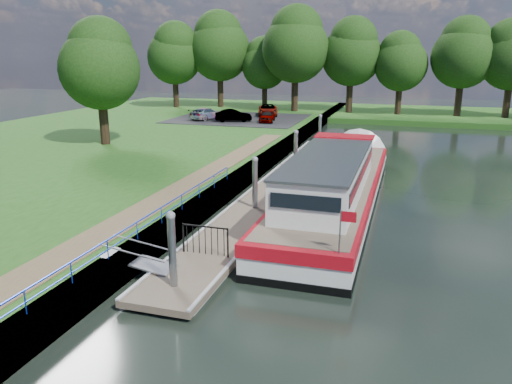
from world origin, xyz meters
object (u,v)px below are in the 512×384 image
(car_a, at_px, (267,116))
(car_b, at_px, (233,115))
(car_c, at_px, (206,114))
(car_d, at_px, (268,110))
(pontoon, at_px, (278,189))
(barge, at_px, (337,185))

(car_a, relative_size, car_b, 0.91)
(car_c, bearing_deg, car_d, -120.18)
(pontoon, relative_size, car_c, 7.00)
(barge, relative_size, car_d, 4.65)
(car_d, bearing_deg, car_b, -124.48)
(pontoon, height_order, barge, barge)
(car_a, bearing_deg, barge, -75.33)
(pontoon, bearing_deg, barge, -23.31)
(pontoon, height_order, car_a, car_a)
(barge, distance_m, car_b, 27.76)
(car_b, xyz_separation_m, car_d, (2.03, 6.08, 0.00))
(car_a, distance_m, car_d, 5.44)
(car_c, xyz_separation_m, car_d, (5.41, 5.30, 0.01))
(pontoon, height_order, car_d, car_d)
(pontoon, height_order, car_c, car_c)
(car_c, bearing_deg, pontoon, 136.76)
(car_a, height_order, car_d, car_d)
(car_a, xyz_separation_m, car_b, (-3.45, -0.83, 0.03))
(car_a, bearing_deg, car_c, 171.38)
(barge, distance_m, car_d, 32.30)
(barge, height_order, car_c, barge)
(car_b, bearing_deg, barge, -170.66)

